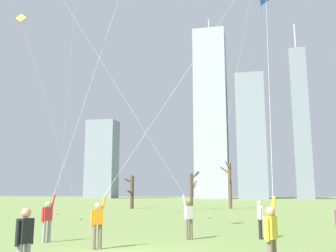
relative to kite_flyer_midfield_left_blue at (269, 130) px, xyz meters
The scene contains 14 objects.
kite_flyer_midfield_left_blue is the anchor object (origin of this frame).
kite_flyer_foreground_right_green 9.05m from the kite_flyer_midfield_left_blue, 157.45° to the left, with size 2.49×7.07×18.78m.
kite_flyer_far_back_pink 5.65m from the kite_flyer_midfield_left_blue, 141.33° to the left, with size 8.51×4.71×15.60m.
kite_flyer_midfield_right_purple 5.36m from the kite_flyer_midfield_left_blue, 159.97° to the left, with size 8.50×10.04×19.03m.
bystander_far_off_by_trees 7.78m from the kite_flyer_midfield_left_blue, 140.78° to the right, with size 0.27×0.50×1.62m.
bystander_watching_nearby 5.79m from the kite_flyer_midfield_left_blue, 93.62° to the left, with size 0.22×0.51×1.62m.
distant_kite_drifting_left_yellow 22.84m from the kite_flyer_midfield_left_blue, 144.86° to the left, with size 4.94×2.75×15.64m.
bare_tree_right_of_center 34.52m from the kite_flyer_midfield_left_blue, 103.03° to the left, with size 1.71×2.44×4.58m.
bare_tree_leftmost 37.03m from the kite_flyer_midfield_left_blue, 95.27° to the left, with size 1.50×2.07×5.94m.
bare_tree_center 37.53m from the kite_flyer_midfield_left_blue, 114.58° to the left, with size 1.22×2.04×4.15m.
skyline_mid_tower_left 121.93m from the kite_flyer_midfield_left_blue, 82.29° to the left, with size 5.51×5.04×60.81m.
skyline_short_annex 126.93m from the kite_flyer_midfield_left_blue, 90.14° to the left, with size 10.11×11.88×44.61m.
skyline_mid_tower_right 135.29m from the kite_flyer_midfield_left_blue, 114.70° to the left, with size 11.04×7.89×29.50m.
skyline_squat_block 128.70m from the kite_flyer_midfield_left_blue, 96.69° to the left, with size 11.82×9.98×68.58m.
Camera 1 is at (3.85, -11.35, 1.95)m, focal length 40.22 mm.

